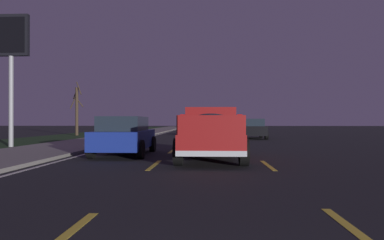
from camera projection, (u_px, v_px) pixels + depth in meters
name	position (u px, v px, depth m)	size (l,w,h in m)	color
ground	(210.00, 138.00, 27.57)	(144.00, 144.00, 0.00)	black
sidewalk_shoulder	(117.00, 137.00, 27.94)	(108.00, 4.00, 0.12)	gray
grass_verge	(57.00, 138.00, 28.19)	(108.00, 6.00, 0.01)	#1E3819
lane_markings	(175.00, 136.00, 30.66)	(108.00, 7.04, 0.01)	yellow
pickup_truck	(211.00, 132.00, 12.45)	(5.42, 2.28, 1.87)	maroon
sedan_black	(252.00, 128.00, 27.18)	(4.42, 2.05, 1.54)	black
sedan_blue	(125.00, 135.00, 13.97)	(4.43, 2.07, 1.54)	navy
gas_price_sign	(11.00, 47.00, 18.33)	(0.27, 1.90, 7.00)	#99999E
bare_tree_far	(77.00, 110.00, 33.00)	(1.14, 1.46, 5.11)	#423323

